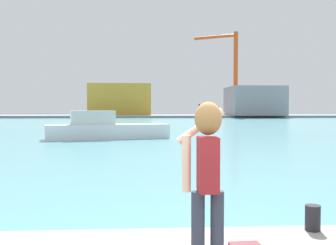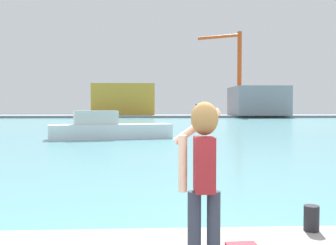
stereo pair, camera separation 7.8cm
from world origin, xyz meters
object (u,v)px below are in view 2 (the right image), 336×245
at_px(harbor_bollard, 311,218).
at_px(person_photographer, 203,168).
at_px(boat_moored, 108,129).
at_px(port_crane, 235,66).
at_px(warehouse_right, 258,101).
at_px(warehouse_left, 124,100).

bearing_deg(harbor_bollard, person_photographer, -144.14).
bearing_deg(boat_moored, harbor_bollard, -90.96).
bearing_deg(harbor_bollard, port_crane, 78.12).
height_order(person_photographer, boat_moored, person_photographer).
xyz_separation_m(harbor_bollard, warehouse_right, (23.21, 84.50, 3.13)).
xyz_separation_m(person_photographer, harbor_bollard, (1.66, 1.20, -0.89)).
xyz_separation_m(person_photographer, warehouse_left, (-6.65, 93.34, 2.73)).
distance_m(person_photographer, warehouse_left, 93.62).
relative_size(person_photographer, warehouse_right, 0.14).
bearing_deg(warehouse_right, warehouse_left, 166.37).
bearing_deg(warehouse_left, harbor_bollard, -84.85).
xyz_separation_m(warehouse_left, warehouse_right, (31.52, -7.65, -0.49)).
bearing_deg(warehouse_left, boat_moored, -87.35).
height_order(boat_moored, warehouse_left, warehouse_left).
distance_m(warehouse_left, warehouse_right, 32.44).
bearing_deg(warehouse_left, port_crane, -15.69).
xyz_separation_m(person_photographer, warehouse_right, (24.87, 85.70, 2.24)).
bearing_deg(person_photographer, port_crane, -11.15).
distance_m(warehouse_left, port_crane, 28.23).
bearing_deg(person_photographer, warehouse_right, -14.56).
distance_m(harbor_bollard, boat_moored, 23.16).
height_order(warehouse_right, port_crane, port_crane).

